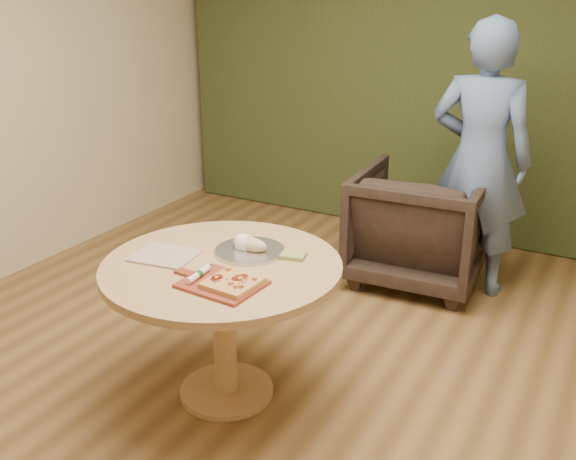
# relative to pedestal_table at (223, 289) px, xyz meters

# --- Properties ---
(room_shell) EXTENTS (5.04, 6.04, 2.84)m
(room_shell) POSITION_rel_pedestal_table_xyz_m (0.27, -0.08, 0.79)
(room_shell) COLOR olive
(room_shell) RESTS_ON ground
(curtain) EXTENTS (4.80, 0.14, 2.78)m
(curtain) POSITION_rel_pedestal_table_xyz_m (0.27, 2.82, 0.79)
(curtain) COLOR #2C3618
(curtain) RESTS_ON ground
(pedestal_table) EXTENTS (1.18, 1.18, 0.75)m
(pedestal_table) POSITION_rel_pedestal_table_xyz_m (0.00, 0.00, 0.00)
(pedestal_table) COLOR tan
(pedestal_table) RESTS_ON ground
(pizza_paddle) EXTENTS (0.46, 0.30, 0.01)m
(pizza_paddle) POSITION_rel_pedestal_table_xyz_m (0.13, -0.20, 0.15)
(pizza_paddle) COLOR maroon
(pizza_paddle) RESTS_ON pedestal_table
(flatbread_pizza) EXTENTS (0.24, 0.24, 0.04)m
(flatbread_pizza) POSITION_rel_pedestal_table_xyz_m (0.20, -0.20, 0.17)
(flatbread_pizza) COLOR tan
(flatbread_pizza) RESTS_ON pizza_paddle
(cutlery_roll) EXTENTS (0.04, 0.20, 0.03)m
(cutlery_roll) POSITION_rel_pedestal_table_xyz_m (0.02, -0.21, 0.17)
(cutlery_roll) COLOR white
(cutlery_roll) RESTS_ON pizza_paddle
(newspaper) EXTENTS (0.33, 0.29, 0.01)m
(newspaper) POSITION_rel_pedestal_table_xyz_m (-0.29, -0.07, 0.15)
(newspaper) COLOR silver
(newspaper) RESTS_ON pedestal_table
(serving_tray) EXTENTS (0.36, 0.36, 0.02)m
(serving_tray) POSITION_rel_pedestal_table_xyz_m (0.05, 0.18, 0.15)
(serving_tray) COLOR silver
(serving_tray) RESTS_ON pedestal_table
(bread_roll) EXTENTS (0.19, 0.09, 0.09)m
(bread_roll) POSITION_rel_pedestal_table_xyz_m (0.04, 0.18, 0.18)
(bread_roll) COLOR #D9BE84
(bread_roll) RESTS_ON serving_tray
(green_packet) EXTENTS (0.14, 0.12, 0.02)m
(green_packet) POSITION_rel_pedestal_table_xyz_m (0.27, 0.23, 0.15)
(green_packet) COLOR olive
(green_packet) RESTS_ON pedestal_table
(armchair) EXTENTS (0.92, 0.87, 0.90)m
(armchair) POSITION_rel_pedestal_table_xyz_m (0.43, 1.82, -0.16)
(armchair) COLOR black
(armchair) RESTS_ON ground
(person_standing) EXTENTS (0.69, 0.46, 1.84)m
(person_standing) POSITION_rel_pedestal_table_xyz_m (0.78, 1.89, 0.31)
(person_standing) COLOR #536C9B
(person_standing) RESTS_ON ground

